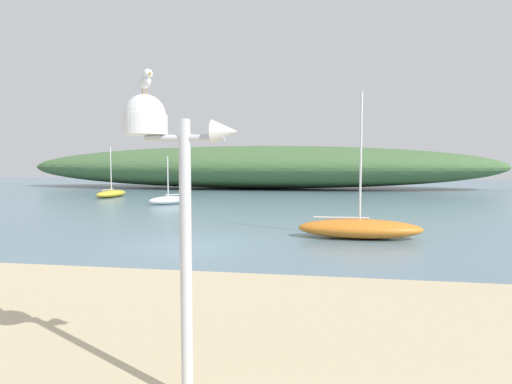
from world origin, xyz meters
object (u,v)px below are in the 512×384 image
Objects in this scene: seagull_on_radar at (145,81)px; sailboat_inner_mooring at (360,228)px; mast_structure at (163,156)px; sailboat_centre_water at (168,200)px; sailboat_far_right at (111,193)px.

seagull_on_radar is 11.79m from sailboat_inner_mooring.
mast_structure is 1.00× the size of sailboat_centre_water.
sailboat_centre_water is (-8.11, 21.52, -3.19)m from seagull_on_radar.
mast_structure reaches higher than sailboat_centre_water.
sailboat_far_right reaches higher than mast_structure.
sailboat_far_right reaches higher than sailboat_centre_water.
sailboat_inner_mooring is at bearing -43.27° from sailboat_centre_water.
sailboat_inner_mooring reaches higher than seagull_on_radar.
sailboat_centre_water is 15.46m from sailboat_inner_mooring.
seagull_on_radar is 23.22m from sailboat_centre_water.
sailboat_inner_mooring is (2.97, 10.92, -2.38)m from mast_structure.
sailboat_centre_water is at bearing -36.12° from sailboat_far_right.
sailboat_inner_mooring is (11.25, -10.59, 0.07)m from sailboat_centre_water.
mast_structure is at bearing -60.51° from sailboat_far_right.
mast_structure is at bearing -68.94° from sailboat_centre_water.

